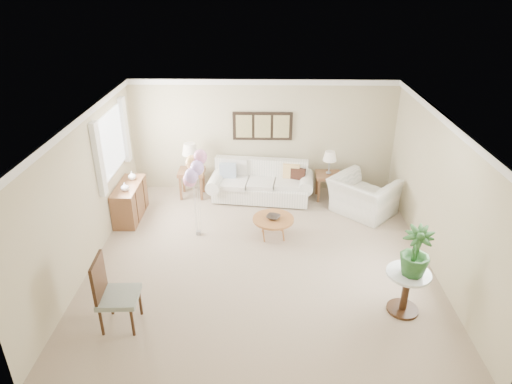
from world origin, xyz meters
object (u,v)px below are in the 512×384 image
at_px(accent_chair, 112,292).
at_px(balloon_cluster, 194,169).
at_px(sofa, 261,184).
at_px(coffee_table, 273,220).
at_px(armchair, 363,196).

relative_size(accent_chair, balloon_cluster, 0.65).
height_order(sofa, balloon_cluster, balloon_cluster).
bearing_deg(balloon_cluster, coffee_table, -2.24).
distance_m(sofa, armchair, 2.26).
relative_size(coffee_table, accent_chair, 0.71).
bearing_deg(sofa, accent_chair, -116.58).
height_order(sofa, armchair, sofa).
xyz_separation_m(coffee_table, balloon_cluster, (-1.48, 0.06, 1.03)).
xyz_separation_m(sofa, armchair, (2.16, -0.69, 0.06)).
height_order(coffee_table, accent_chair, accent_chair).
bearing_deg(sofa, armchair, -17.63).
distance_m(sofa, accent_chair, 4.70).
bearing_deg(accent_chair, balloon_cluster, 71.53).
bearing_deg(coffee_table, sofa, 98.21).
bearing_deg(balloon_cluster, sofa, 52.61).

